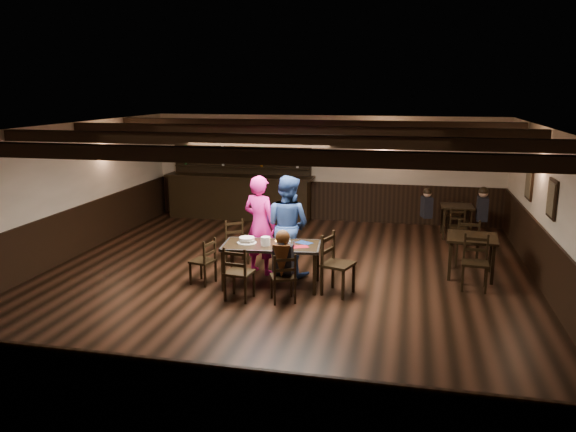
% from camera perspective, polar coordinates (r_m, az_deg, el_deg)
% --- Properties ---
extents(ground, '(10.00, 10.00, 0.00)m').
position_cam_1_polar(ground, '(10.07, -0.81, -6.68)').
color(ground, black).
rests_on(ground, ground).
extents(room_shell, '(9.02, 10.02, 2.71)m').
position_cam_1_polar(room_shell, '(9.66, -0.74, 3.19)').
color(room_shell, beige).
rests_on(room_shell, ground).
extents(dining_table, '(1.74, 0.99, 0.75)m').
position_cam_1_polar(dining_table, '(9.66, -1.68, -3.31)').
color(dining_table, black).
rests_on(dining_table, ground).
extents(chair_near_left, '(0.47, 0.45, 0.90)m').
position_cam_1_polar(chair_near_left, '(9.08, -5.19, -5.43)').
color(chair_near_left, black).
rests_on(chair_near_left, ground).
extents(chair_near_right, '(0.50, 0.49, 0.82)m').
position_cam_1_polar(chair_near_right, '(8.97, -0.42, -5.93)').
color(chair_near_right, black).
rests_on(chair_near_right, ground).
extents(chair_end_left, '(0.45, 0.46, 0.82)m').
position_cam_1_polar(chair_end_left, '(9.92, -8.34, -4.22)').
color(chair_end_left, black).
rests_on(chair_end_left, ground).
extents(chair_end_right, '(0.59, 0.60, 1.03)m').
position_cam_1_polar(chair_end_right, '(9.38, 4.63, -4.33)').
color(chair_end_right, black).
rests_on(chair_end_right, ground).
extents(chair_far_pushed, '(0.54, 0.54, 0.85)m').
position_cam_1_polar(chair_far_pushed, '(11.07, -5.33, -2.23)').
color(chair_far_pushed, black).
rests_on(chair_far_pushed, ground).
extents(woman_pink, '(0.78, 0.64, 1.84)m').
position_cam_1_polar(woman_pink, '(10.31, -2.87, -0.91)').
color(woman_pink, '#ED1B99').
rests_on(woman_pink, ground).
extents(man_blue, '(1.07, 0.95, 1.84)m').
position_cam_1_polar(man_blue, '(10.24, -0.09, -0.96)').
color(man_blue, navy).
rests_on(man_blue, ground).
extents(seated_person, '(0.31, 0.46, 0.76)m').
position_cam_1_polar(seated_person, '(8.92, -0.53, -3.87)').
color(seated_person, black).
rests_on(seated_person, ground).
extents(cake, '(0.34, 0.34, 0.10)m').
position_cam_1_polar(cake, '(9.73, -4.20, -2.49)').
color(cake, white).
rests_on(cake, dining_table).
extents(plate_stack_a, '(0.16, 0.16, 0.15)m').
position_cam_1_polar(plate_stack_a, '(9.56, -2.30, -2.56)').
color(plate_stack_a, white).
rests_on(plate_stack_a, dining_table).
extents(plate_stack_b, '(0.16, 0.16, 0.18)m').
position_cam_1_polar(plate_stack_b, '(9.68, -0.40, -2.25)').
color(plate_stack_b, white).
rests_on(plate_stack_b, dining_table).
extents(tea_light, '(0.05, 0.05, 0.06)m').
position_cam_1_polar(tea_light, '(9.72, -1.21, -2.61)').
color(tea_light, '#A5A8AD').
rests_on(tea_light, dining_table).
extents(salt_shaker, '(0.04, 0.04, 0.10)m').
position_cam_1_polar(salt_shaker, '(9.49, 0.16, -2.84)').
color(salt_shaker, silver).
rests_on(salt_shaker, dining_table).
extents(pepper_shaker, '(0.04, 0.04, 0.10)m').
position_cam_1_polar(pepper_shaker, '(9.47, 0.56, -2.84)').
color(pepper_shaker, '#A5A8AD').
rests_on(pepper_shaker, dining_table).
extents(drink_glass, '(0.06, 0.06, 0.10)m').
position_cam_1_polar(drink_glass, '(9.68, 0.05, -2.52)').
color(drink_glass, silver).
rests_on(drink_glass, dining_table).
extents(menu_red, '(0.32, 0.27, 0.00)m').
position_cam_1_polar(menu_red, '(9.50, 1.26, -3.12)').
color(menu_red, maroon).
rests_on(menu_red, dining_table).
extents(menu_blue, '(0.34, 0.31, 0.00)m').
position_cam_1_polar(menu_blue, '(9.73, 1.64, -2.72)').
color(menu_blue, '#0F234F').
rests_on(menu_blue, dining_table).
extents(bar_counter, '(3.92, 0.70, 2.20)m').
position_cam_1_polar(bar_counter, '(14.86, -4.89, 2.56)').
color(bar_counter, black).
rests_on(bar_counter, ground).
extents(back_table_a, '(0.94, 0.94, 0.75)m').
position_cam_1_polar(back_table_a, '(10.70, 18.18, -2.49)').
color(back_table_a, black).
rests_on(back_table_a, ground).
extents(back_table_b, '(0.73, 0.73, 0.75)m').
position_cam_1_polar(back_table_b, '(13.43, 16.76, 0.59)').
color(back_table_b, black).
rests_on(back_table_b, ground).
extents(bg_patron_left, '(0.28, 0.37, 0.68)m').
position_cam_1_polar(bg_patron_left, '(13.24, 13.93, 1.31)').
color(bg_patron_left, black).
rests_on(bg_patron_left, ground).
extents(bg_patron_right, '(0.23, 0.37, 0.76)m').
position_cam_1_polar(bg_patron_right, '(13.26, 19.16, 1.18)').
color(bg_patron_right, black).
rests_on(bg_patron_right, ground).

